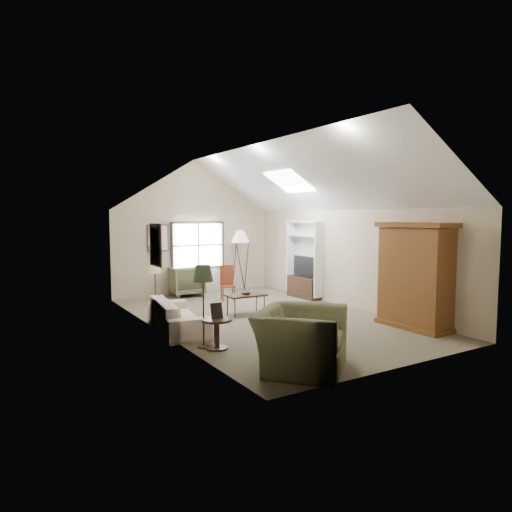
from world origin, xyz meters
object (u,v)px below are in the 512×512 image
armchair_near (301,339)px  side_chair (228,283)px  coffee_table (246,304)px  armoire (415,276)px  sofa (178,315)px  armchair_far (186,281)px  side_table (217,334)px

armchair_near → side_chair: bearing=31.9°
side_chair → armchair_near: bearing=-89.2°
coffee_table → side_chair: size_ratio=0.97×
armoire → sofa: (-4.32, 2.37, -0.78)m
sofa → armchair_near: armchair_near is taller
armoire → armchair_far: size_ratio=2.31×
coffee_table → side_table: bearing=-130.2°
armchair_far → side_chair: size_ratio=0.99×
sofa → side_table: (0.10, -1.60, -0.04)m
armoire → sofa: bearing=151.3°
armchair_far → side_table: size_ratio=1.75×
armoire → armchair_near: bearing=-166.6°
coffee_table → armoire: bearing=-51.4°
coffee_table → sofa: bearing=-163.0°
armchair_far → side_chair: side_chair is taller
armchair_far → armoire: bearing=116.3°
armchair_near → side_table: bearing=69.9°
coffee_table → side_table: side_table is taller
sofa → armchair_near: (0.73, -3.22, 0.15)m
armoire → armchair_near: (-3.59, -0.85, -0.64)m
armoire → coffee_table: (-2.36, 2.96, -0.86)m
armoire → side_table: (-4.22, 0.77, -0.83)m
sofa → armchair_far: armchair_far is taller
armoire → armchair_near: size_ratio=1.55×
sofa → armchair_far: size_ratio=2.27×
armchair_far → armchair_near: bearing=85.2°
armoire → armchair_near: 3.74m
sofa → side_table: bearing=-168.3°
side_chair → side_table: bearing=-102.6°
armoire → coffee_table: armoire is taller
armchair_far → side_chair: 1.50m
coffee_table → side_table: 2.88m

